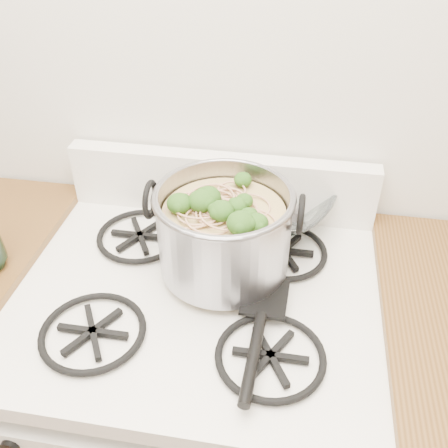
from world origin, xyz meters
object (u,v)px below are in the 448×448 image
at_px(gas_range, 202,417).
at_px(glass_bowl, 272,209).
at_px(spatula, 265,295).
at_px(stock_pot, 224,232).

relative_size(gas_range, glass_bowl, 7.75).
relative_size(gas_range, spatula, 2.98).
distance_m(stock_pot, glass_bowl, 0.24).
distance_m(gas_range, glass_bowl, 0.59).
xyz_separation_m(gas_range, stock_pot, (0.05, 0.07, 0.58)).
xyz_separation_m(gas_range, spatula, (0.15, -0.02, 0.50)).
bearing_deg(stock_pot, spatula, -41.85).
relative_size(stock_pot, spatula, 1.02).
height_order(stock_pot, glass_bowl, stock_pot).
height_order(gas_range, stock_pot, stock_pot).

